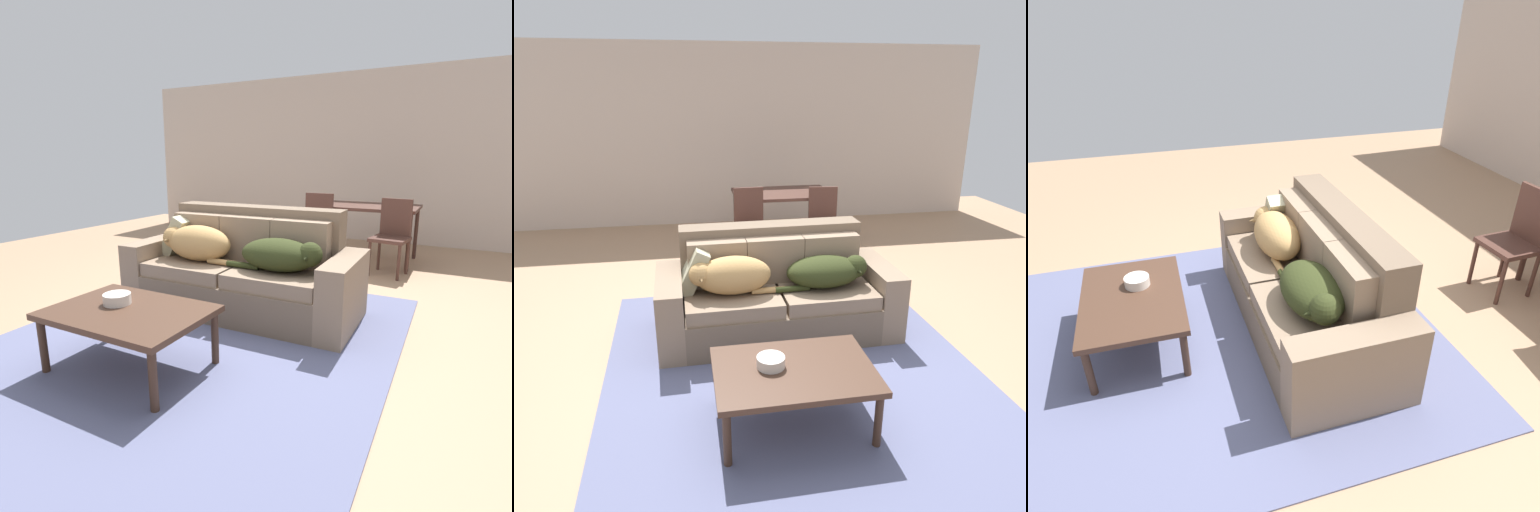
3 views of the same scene
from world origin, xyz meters
The scene contains 9 objects.
ground_plane centered at (0.00, 0.00, 0.00)m, with size 10.00×10.00×0.00m, color tan.
area_rug centered at (-0.02, -0.58, 0.01)m, with size 2.82×3.32×0.01m, color slate.
couch centered at (-0.02, 0.18, 0.35)m, with size 2.06×0.89×0.92m.
dog_on_left_cushion centered at (-0.43, 0.02, 0.61)m, with size 0.78×0.35×0.32m.
dog_on_right_cushion centered at (0.40, 0.04, 0.59)m, with size 0.81×0.40×0.27m.
throw_pillow_by_left_arm centered at (-0.73, 0.21, 0.63)m, with size 0.12×0.39×0.39m, color #B1AD89.
coffee_table centered at (-0.15, -1.11, 0.37)m, with size 1.00×0.70×0.41m.
bowl_on_coffee_table centered at (-0.29, -1.07, 0.45)m, with size 0.18×0.18×0.07m, color silver.
dining_chair_near_left centered at (0.01, 1.99, 0.51)m, with size 0.42×0.42×0.92m.
Camera 3 is at (2.76, -0.87, 2.28)m, focal length 32.76 mm.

